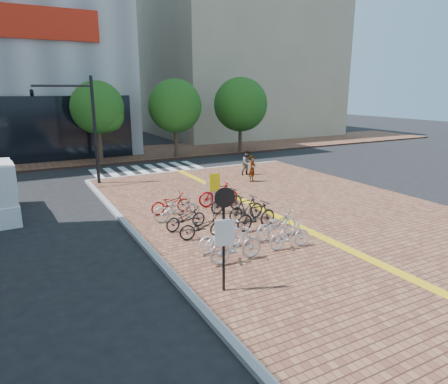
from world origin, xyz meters
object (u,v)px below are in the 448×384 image
bike_2 (203,226)px  bike_8 (256,216)px  bike_1 (221,236)px  bike_11 (218,194)px  pedestrian_a (252,169)px  bike_0 (236,245)px  bike_3 (186,218)px  pedestrian_b (247,163)px  bike_4 (177,208)px  notice_sign (224,227)px  bike_7 (277,224)px  utility_box (213,192)px  bike_9 (246,208)px  bike_10 (227,201)px  yellow_sign (214,186)px  bike_5 (171,203)px  traffic_light_pole (67,111)px  bike_6 (290,235)px

bike_2 → bike_8: size_ratio=0.93×
bike_1 → bike_11: (2.34, 4.71, 0.08)m
pedestrian_a → bike_0: bearing=-159.4°
bike_0 → bike_3: size_ratio=1.08×
pedestrian_b → bike_4: bearing=-141.0°
bike_0 → bike_8: size_ratio=1.00×
bike_1 → notice_sign: (-1.25, -2.57, 1.33)m
bike_7 → bike_4: bearing=26.5°
bike_8 → utility_box: bearing=-8.1°
bike_2 → bike_11: bearing=-26.9°
pedestrian_a → pedestrian_b: 1.92m
bike_9 → pedestrian_a: 7.29m
bike_2 → pedestrian_b: size_ratio=1.11×
notice_sign → bike_0: bearing=50.6°
bike_8 → bike_9: (0.22, 1.12, -0.04)m
bike_1 → notice_sign: notice_sign is taller
bike_10 → pedestrian_b: 8.11m
bike_1 → utility_box: 5.74m
bike_11 → yellow_sign: yellow_sign is taller
bike_2 → bike_5: 3.43m
bike_11 → bike_7: bearing=-173.4°
notice_sign → yellow_sign: bearing=65.3°
bike_9 → bike_11: bearing=-5.4°
bike_0 → bike_4: bike_0 is taller
bike_10 → bike_11: size_ratio=0.92×
utility_box → notice_sign: size_ratio=0.39×
bike_5 → bike_10: (2.27, -1.00, 0.06)m
notice_sign → pedestrian_b: bearing=56.3°
bike_3 → bike_4: 1.16m
bike_10 → yellow_sign: 0.93m
bike_5 → bike_9: size_ratio=1.03×
bike_7 → yellow_sign: size_ratio=1.09×
bike_10 → yellow_sign: (-0.59, 0.05, 0.72)m
bike_11 → traffic_light_pole: size_ratio=0.32×
traffic_light_pole → bike_11: bearing=-54.6°
bike_1 → bike_4: bearing=-8.6°
utility_box → traffic_light_pole: 9.54m
yellow_sign → traffic_light_pole: size_ratio=0.30×
bike_11 → notice_sign: bearing=160.5°
utility_box → notice_sign: bearing=-114.5°
bike_8 → bike_9: 1.15m
bike_4 → bike_6: size_ratio=1.25×
bike_4 → pedestrian_b: (7.36, 6.46, 0.26)m
utility_box → bike_6: bearing=-91.5°
bike_3 → bike_6: (2.39, -3.49, 0.03)m
bike_4 → pedestrian_a: (6.63, 4.68, 0.26)m
pedestrian_a → traffic_light_pole: (-9.50, 3.93, 3.40)m
bike_2 → pedestrian_a: pedestrian_a is taller
bike_9 → bike_10: (-0.16, 1.40, 0.01)m
pedestrian_b → pedestrian_a: bearing=-114.6°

